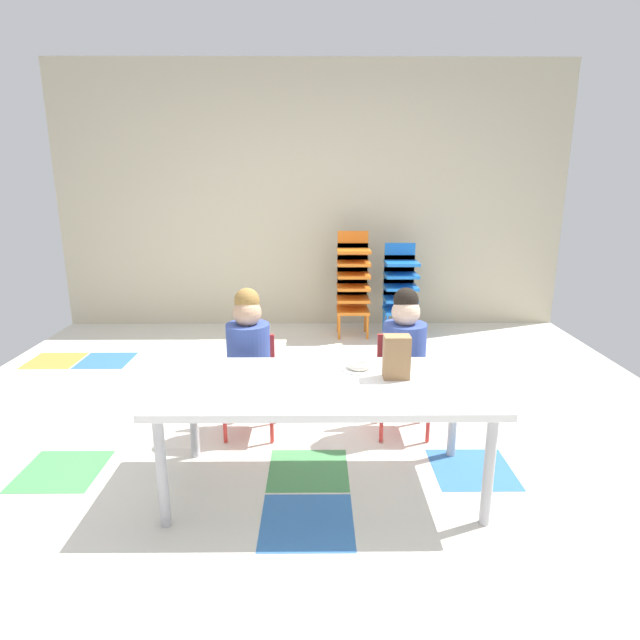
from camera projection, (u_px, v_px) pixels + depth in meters
ground_plane at (308, 433)px, 3.32m from camera, size 5.26×5.23×0.02m
back_wall at (312, 198)px, 5.49m from camera, size 5.26×0.10×2.68m
craft_table at (325, 392)px, 2.60m from camera, size 1.63×0.74×0.58m
seated_child_near_camera at (249, 348)px, 3.16m from camera, size 0.34×0.34×0.92m
seated_child_middle_seat at (404, 348)px, 3.17m from camera, size 0.32×0.32×0.92m
kid_chair_orange_stack at (353, 279)px, 5.23m from camera, size 0.32×0.30×1.04m
kid_chair_blue_stack at (400, 285)px, 5.25m from camera, size 0.32×0.30×0.92m
paper_bag_brown at (397, 357)px, 2.62m from camera, size 0.13×0.09×0.22m
paper_plate_near_edge at (359, 369)px, 2.75m from camera, size 0.18×0.18×0.01m
donut_powdered_on_plate at (359, 365)px, 2.75m from camera, size 0.12×0.12×0.04m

